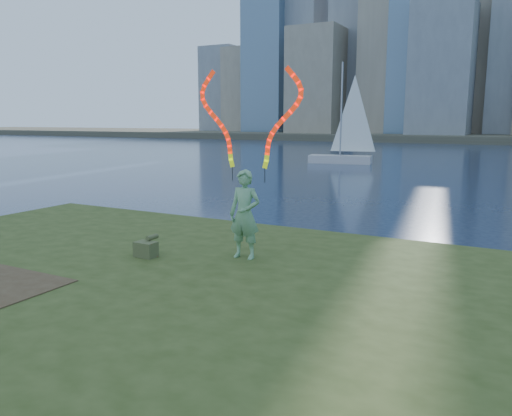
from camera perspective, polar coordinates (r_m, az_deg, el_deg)
The scene contains 6 objects.
ground at distance 10.75m, azimuth -10.39°, elevation -10.21°, with size 320.00×320.00×0.00m, color #1B2944.
grassy_knoll at distance 9.08m, azimuth -19.66°, elevation -12.25°, with size 20.00×18.00×0.80m.
far_shore at distance 103.11m, azimuth 24.64°, elevation 7.41°, with size 320.00×40.00×1.20m, color #4A4536.
woman_with_ribbons at distance 10.39m, azimuth -1.21°, elevation 1.74°, with size 2.15×0.48×4.23m.
canvas_bag at distance 10.95m, azimuth -12.42°, elevation -4.54°, with size 0.47×0.53×0.44m.
sailboat at distance 43.66m, azimuth 9.99°, elevation 6.95°, with size 5.67×2.51×8.51m.
Camera 1 is at (6.34, -7.87, 3.69)m, focal length 35.00 mm.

